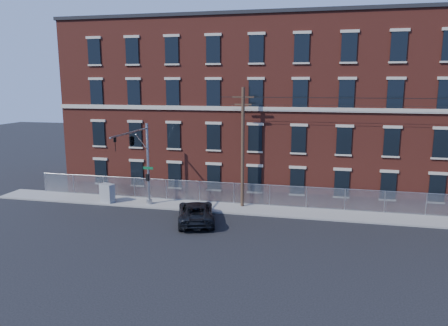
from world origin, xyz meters
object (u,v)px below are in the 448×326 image
Objects in this scene: traffic_signal_mast at (136,148)px; utility_cabinet at (107,193)px; pickup_truck at (196,212)px; utility_pole_near at (243,146)px.

utility_cabinet is (-3.81, 2.02, -4.45)m from traffic_signal_mast.
traffic_signal_mast reaches higher than pickup_truck.
utility_cabinet is (-9.03, 3.12, 0.15)m from pickup_truck.
pickup_truck is (5.22, -1.10, -4.60)m from traffic_signal_mast.
utility_pole_near is 12.68m from utility_cabinet.
utility_cabinet is at bearing 152.06° from traffic_signal_mast.
utility_pole_near is (8.00, 3.42, -0.05)m from traffic_signal_mast.
utility_pole_near reaches higher than utility_cabinet.
traffic_signal_mast is 6.19m from utility_cabinet.
traffic_signal_mast is 4.26× the size of utility_cabinet.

